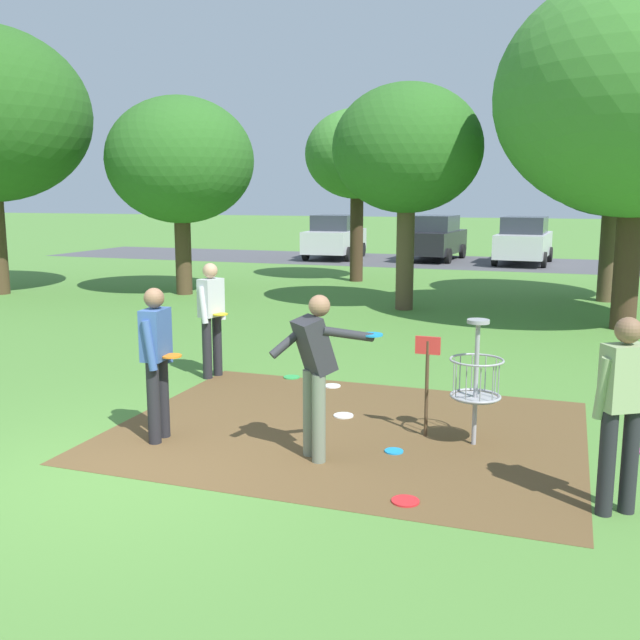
# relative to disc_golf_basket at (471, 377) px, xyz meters

# --- Properties ---
(ground_plane) EXTENTS (160.00, 160.00, 0.00)m
(ground_plane) POSITION_rel_disc_golf_basket_xyz_m (-3.11, -2.01, -0.75)
(ground_plane) COLOR #518438
(dirt_tee_pad) EXTENTS (5.25, 4.12, 0.01)m
(dirt_tee_pad) POSITION_rel_disc_golf_basket_xyz_m (-1.38, -0.01, -0.75)
(dirt_tee_pad) COLOR brown
(dirt_tee_pad) RESTS_ON ground
(disc_golf_basket) EXTENTS (0.98, 0.58, 1.39)m
(disc_golf_basket) POSITION_rel_disc_golf_basket_xyz_m (0.00, 0.00, 0.00)
(disc_golf_basket) COLOR #9E9EA3
(disc_golf_basket) RESTS_ON ground
(player_foreground_watching) EXTENTS (0.48, 0.45, 1.71)m
(player_foreground_watching) POSITION_rel_disc_golf_basket_xyz_m (1.42, -1.33, 0.21)
(player_foreground_watching) COLOR #232328
(player_foreground_watching) RESTS_ON ground
(player_throwing) EXTENTS (0.44, 0.49, 1.71)m
(player_throwing) POSITION_rel_disc_golf_basket_xyz_m (-4.01, 1.67, 0.21)
(player_throwing) COLOR #232328
(player_throwing) RESTS_ON ground
(player_waiting_left) EXTENTS (0.42, 0.48, 1.71)m
(player_waiting_left) POSITION_rel_disc_golf_basket_xyz_m (-3.26, -1.02, 0.21)
(player_waiting_left) COLOR #232328
(player_waiting_left) RESTS_ON ground
(player_waiting_right) EXTENTS (1.08, 0.67, 1.71)m
(player_waiting_right) POSITION_rel_disc_golf_basket_xyz_m (-1.43, -0.97, 0.23)
(player_waiting_right) COLOR slate
(player_waiting_right) RESTS_ON ground
(frisbee_near_basket) EXTENTS (0.25, 0.25, 0.02)m
(frisbee_near_basket) POSITION_rel_disc_golf_basket_xyz_m (-0.32, -1.72, -0.74)
(frisbee_near_basket) COLOR red
(frisbee_near_basket) RESTS_ON ground
(frisbee_mid_grass) EXTENTS (0.20, 0.20, 0.02)m
(frisbee_mid_grass) POSITION_rel_disc_golf_basket_xyz_m (-0.71, -0.53, -0.74)
(frisbee_mid_grass) COLOR #1E93DB
(frisbee_mid_grass) RESTS_ON ground
(frisbee_far_left) EXTENTS (0.24, 0.24, 0.02)m
(frisbee_far_left) POSITION_rel_disc_golf_basket_xyz_m (-2.87, 2.00, -0.74)
(frisbee_far_left) COLOR green
(frisbee_far_left) RESTS_ON ground
(frisbee_far_right) EXTENTS (0.24, 0.24, 0.02)m
(frisbee_far_right) POSITION_rel_disc_golf_basket_xyz_m (-2.15, 1.73, -0.74)
(frisbee_far_right) COLOR white
(frisbee_far_right) RESTS_ON ground
(frisbee_scattered_a) EXTENTS (0.25, 0.25, 0.02)m
(frisbee_scattered_a) POSITION_rel_disc_golf_basket_xyz_m (-1.58, 0.47, -0.74)
(frisbee_scattered_a) COLOR white
(frisbee_scattered_a) RESTS_ON ground
(tree_near_left) EXTENTS (5.53, 5.53, 6.94)m
(tree_near_left) POSITION_rel_disc_golf_basket_xyz_m (2.03, 7.87, 3.82)
(tree_near_left) COLOR #422D1E
(tree_near_left) RESTS_ON ground
(tree_near_right) EXTENTS (4.17, 4.17, 5.70)m
(tree_near_right) POSITION_rel_disc_golf_basket_xyz_m (1.87, 11.85, 3.15)
(tree_near_right) COLOR brown
(tree_near_right) RESTS_ON ground
(tree_mid_left) EXTENTS (3.46, 3.46, 5.20)m
(tree_mid_left) POSITION_rel_disc_golf_basket_xyz_m (-2.72, 8.89, 2.95)
(tree_mid_left) COLOR brown
(tree_mid_left) RESTS_ON ground
(tree_mid_center) EXTENTS (3.92, 3.92, 5.26)m
(tree_mid_center) POSITION_rel_disc_golf_basket_xyz_m (-8.98, 9.47, 2.82)
(tree_mid_center) COLOR #4C3823
(tree_mid_center) RESTS_ON ground
(tree_far_left) EXTENTS (3.21, 3.21, 5.28)m
(tree_far_left) POSITION_rel_disc_golf_basket_xyz_m (-5.37, 13.88, 3.13)
(tree_far_left) COLOR #422D1E
(tree_far_left) RESTS_ON ground
(parking_lot_strip) EXTENTS (36.00, 6.00, 0.01)m
(parking_lot_strip) POSITION_rel_disc_golf_basket_xyz_m (-3.11, 21.30, -0.75)
(parking_lot_strip) COLOR #4C4C51
(parking_lot_strip) RESTS_ON ground
(parked_car_leftmost) EXTENTS (2.15, 4.29, 1.84)m
(parked_car_leftmost) POSITION_rel_disc_golf_basket_xyz_m (-8.53, 21.36, 0.17)
(parked_car_leftmost) COLOR silver
(parked_car_leftmost) RESTS_ON ground
(parked_car_center_left) EXTENTS (2.21, 4.32, 1.84)m
(parked_car_center_left) POSITION_rel_disc_golf_basket_xyz_m (-4.38, 21.97, 0.17)
(parked_car_center_left) COLOR black
(parked_car_center_left) RESTS_ON ground
(parked_car_center_right) EXTENTS (2.14, 4.29, 1.84)m
(parked_car_center_right) POSITION_rel_disc_golf_basket_xyz_m (-0.78, 21.45, 0.17)
(parked_car_center_right) COLOR silver
(parked_car_center_right) RESTS_ON ground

